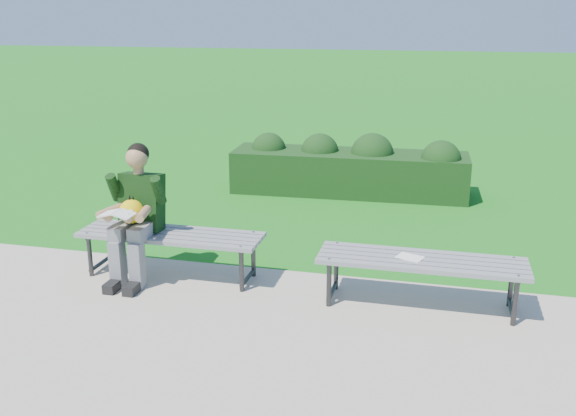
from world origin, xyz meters
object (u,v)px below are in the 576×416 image
(hedge, at_px, (351,167))
(bench_left, at_px, (171,238))
(bench_right, at_px, (421,264))
(seated_boy, at_px, (136,209))
(paper_sheet, at_px, (410,257))

(hedge, distance_m, bench_left, 3.74)
(bench_left, height_order, bench_right, same)
(bench_right, height_order, seated_boy, seated_boy)
(hedge, height_order, bench_right, hedge)
(bench_left, relative_size, bench_right, 1.00)
(bench_left, height_order, paper_sheet, bench_left)
(hedge, bearing_deg, seated_boy, -113.20)
(hedge, distance_m, bench_right, 3.82)
(bench_left, distance_m, bench_right, 2.41)
(bench_left, bearing_deg, paper_sheet, -2.86)
(hedge, height_order, seated_boy, seated_boy)
(bench_right, xyz_separation_m, paper_sheet, (-0.10, 0.00, 0.06))
(bench_right, bearing_deg, paper_sheet, 180.00)
(paper_sheet, bearing_deg, bench_left, 177.14)
(bench_right, distance_m, paper_sheet, 0.12)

